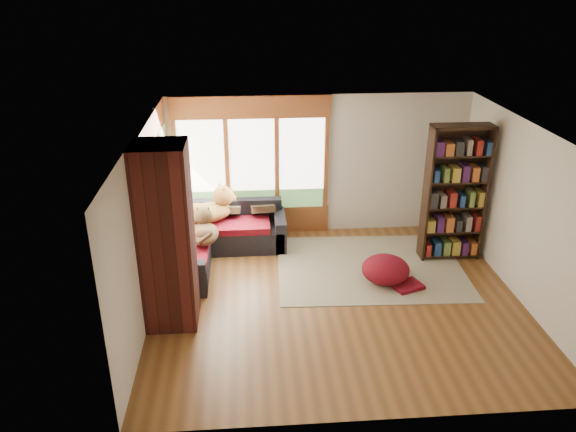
# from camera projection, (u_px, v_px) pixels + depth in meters

# --- Properties ---
(floor) EXTENTS (5.50, 5.50, 0.00)m
(floor) POSITION_uv_depth(u_px,v_px,m) (337.00, 299.00, 8.50)
(floor) COLOR brown
(floor) RESTS_ON ground
(ceiling) EXTENTS (5.50, 5.50, 0.00)m
(ceiling) POSITION_uv_depth(u_px,v_px,m) (344.00, 132.00, 7.46)
(ceiling) COLOR white
(wall_back) EXTENTS (5.50, 0.04, 2.60)m
(wall_back) POSITION_uv_depth(u_px,v_px,m) (318.00, 165.00, 10.26)
(wall_back) COLOR silver
(wall_back) RESTS_ON ground
(wall_front) EXTENTS (5.50, 0.04, 2.60)m
(wall_front) POSITION_uv_depth(u_px,v_px,m) (380.00, 322.00, 5.70)
(wall_front) COLOR silver
(wall_front) RESTS_ON ground
(wall_left) EXTENTS (0.04, 5.00, 2.60)m
(wall_left) POSITION_uv_depth(u_px,v_px,m) (144.00, 228.00, 7.78)
(wall_left) COLOR silver
(wall_left) RESTS_ON ground
(wall_right) EXTENTS (0.04, 5.00, 2.60)m
(wall_right) POSITION_uv_depth(u_px,v_px,m) (526.00, 215.00, 8.18)
(wall_right) COLOR silver
(wall_right) RESTS_ON ground
(windows_back) EXTENTS (2.82, 0.10, 1.90)m
(windows_back) POSITION_uv_depth(u_px,v_px,m) (252.00, 165.00, 10.13)
(windows_back) COLOR brown
(windows_back) RESTS_ON wall_back
(windows_left) EXTENTS (0.10, 2.62, 1.90)m
(windows_left) POSITION_uv_depth(u_px,v_px,m) (157.00, 193.00, 8.86)
(windows_left) COLOR brown
(windows_left) RESTS_ON wall_left
(roller_blind) EXTENTS (0.03, 0.72, 0.90)m
(roller_blind) POSITION_uv_depth(u_px,v_px,m) (164.00, 153.00, 9.46)
(roller_blind) COLOR #799455
(roller_blind) RESTS_ON wall_left
(brick_chimney) EXTENTS (0.70, 0.70, 2.60)m
(brick_chimney) POSITION_uv_depth(u_px,v_px,m) (166.00, 238.00, 7.49)
(brick_chimney) COLOR #471914
(brick_chimney) RESTS_ON ground
(sectional_sofa) EXTENTS (2.20, 2.20, 0.80)m
(sectional_sofa) POSITION_uv_depth(u_px,v_px,m) (211.00, 237.00, 9.79)
(sectional_sofa) COLOR black
(sectional_sofa) RESTS_ON ground
(area_rug) EXTENTS (3.16, 2.47, 0.01)m
(area_rug) POSITION_uv_depth(u_px,v_px,m) (370.00, 267.00, 9.42)
(area_rug) COLOR beige
(area_rug) RESTS_ON ground
(bookshelf) EXTENTS (1.00, 0.33, 2.34)m
(bookshelf) POSITION_uv_depth(u_px,v_px,m) (455.00, 194.00, 9.32)
(bookshelf) COLOR black
(bookshelf) RESTS_ON ground
(pouf) EXTENTS (0.87, 0.87, 0.41)m
(pouf) POSITION_uv_depth(u_px,v_px,m) (386.00, 269.00, 8.93)
(pouf) COLOR maroon
(pouf) RESTS_ON area_rug
(dog_tan) EXTENTS (1.09, 0.92, 0.53)m
(dog_tan) POSITION_uv_depth(u_px,v_px,m) (211.00, 205.00, 9.82)
(dog_tan) COLOR brown
(dog_tan) RESTS_ON sectional_sofa
(dog_brindle) EXTENTS (0.51, 0.80, 0.43)m
(dog_brindle) POSITION_uv_depth(u_px,v_px,m) (204.00, 226.00, 9.14)
(dog_brindle) COLOR #392718
(dog_brindle) RESTS_ON sectional_sofa
(throw_pillows) EXTENTS (1.98, 1.68, 0.45)m
(throw_pillows) POSITION_uv_depth(u_px,v_px,m) (213.00, 210.00, 9.75)
(throw_pillows) COLOR #302416
(throw_pillows) RESTS_ON sectional_sofa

